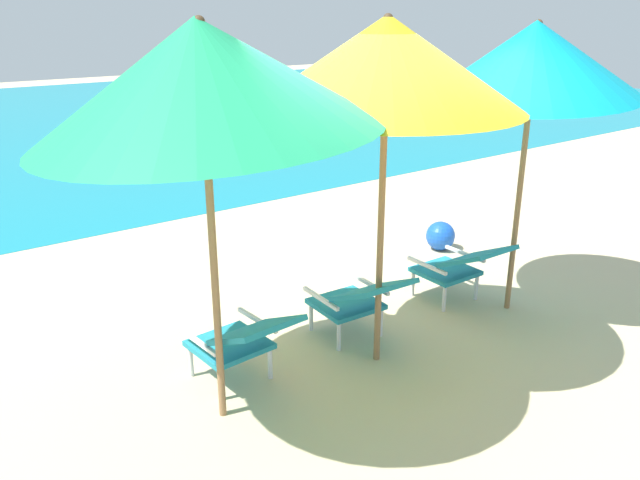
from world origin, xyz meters
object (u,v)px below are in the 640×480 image
(lounge_chair_left, at_px, (242,339))
(beach_umbrella_center, at_px, (387,64))
(beach_ball, at_px, (440,236))
(beach_umbrella_right, at_px, (534,59))
(lounge_chair_right, at_px, (460,265))
(lounge_chair_center, at_px, (358,298))
(beach_umbrella_left, at_px, (202,77))

(lounge_chair_left, bearing_deg, beach_umbrella_center, -15.37)
(beach_umbrella_center, distance_m, beach_ball, 3.41)
(beach_umbrella_right, bearing_deg, lounge_chair_right, 133.25)
(lounge_chair_left, height_order, lounge_chair_center, same)
(beach_umbrella_right, bearing_deg, beach_umbrella_center, 178.66)
(lounge_chair_center, bearing_deg, beach_umbrella_center, -101.31)
(lounge_chair_right, xyz_separation_m, beach_umbrella_right, (0.32, -0.34, 1.86))
(beach_umbrella_right, xyz_separation_m, beach_ball, (0.64, 1.46, -2.10))
(lounge_chair_center, height_order, beach_ball, lounge_chair_center)
(beach_umbrella_left, bearing_deg, lounge_chair_left, 36.15)
(beach_umbrella_center, bearing_deg, beach_ball, 32.20)
(lounge_chair_left, distance_m, lounge_chair_center, 1.12)
(lounge_chair_right, distance_m, beach_umbrella_left, 3.25)
(lounge_chair_center, bearing_deg, lounge_chair_right, -0.55)
(lounge_chair_right, distance_m, beach_umbrella_center, 2.32)
(lounge_chair_right, xyz_separation_m, beach_umbrella_left, (-2.65, -0.22, 1.88))
(lounge_chair_right, xyz_separation_m, beach_ball, (0.96, 1.12, -0.23))
(lounge_chair_right, bearing_deg, beach_umbrella_right, -46.75)
(lounge_chair_right, relative_size, beach_ball, 2.61)
(beach_umbrella_left, relative_size, beach_umbrella_right, 1.03)
(lounge_chair_center, bearing_deg, lounge_chair_left, -178.96)
(lounge_chair_center, xyz_separation_m, beach_umbrella_left, (-1.41, -0.23, 1.88))
(lounge_chair_right, relative_size, beach_umbrella_center, 0.34)
(beach_umbrella_center, distance_m, beach_umbrella_right, 1.61)
(lounge_chair_center, distance_m, beach_umbrella_center, 1.92)
(lounge_chair_left, bearing_deg, beach_umbrella_left, -143.85)
(beach_umbrella_right, distance_m, beach_ball, 2.63)
(lounge_chair_center, distance_m, beach_umbrella_right, 2.45)
(beach_umbrella_left, height_order, beach_ball, beach_umbrella_left)
(beach_umbrella_left, bearing_deg, beach_umbrella_right, -2.23)
(beach_umbrella_center, xyz_separation_m, beach_umbrella_right, (1.61, -0.04, -0.04))
(beach_ball, bearing_deg, lounge_chair_right, -130.57)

